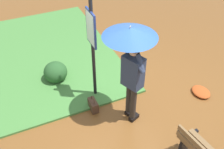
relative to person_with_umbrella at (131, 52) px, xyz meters
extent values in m
plane|color=brown|center=(0.09, -0.07, -1.55)|extent=(18.00, 18.00, 0.00)
cube|color=#47843D|center=(2.83, 1.33, -1.53)|extent=(4.80, 4.00, 0.05)
cylinder|color=#2D2823|center=(-0.17, -0.01, -1.12)|extent=(0.12, 0.12, 0.86)
cylinder|color=#2D2823|center=(0.01, -0.01, -1.12)|extent=(0.12, 0.12, 0.86)
cube|color=black|center=(-0.17, -0.05, -1.51)|extent=(0.18, 0.25, 0.08)
cube|color=black|center=(0.01, -0.05, -1.51)|extent=(0.18, 0.25, 0.08)
cube|color=#2D3851|center=(-0.08, -0.01, -0.37)|extent=(0.44, 0.36, 0.64)
sphere|color=beige|center=(-0.08, -0.01, 0.09)|extent=(0.20, 0.20, 0.20)
ellipsoid|color=black|center=(-0.08, -0.01, 0.12)|extent=(0.20, 0.20, 0.15)
cylinder|color=#2D3851|center=(-0.29, -0.04, -0.16)|extent=(0.18, 0.13, 0.18)
cylinder|color=#2D3851|center=(-0.25, -0.05, -0.07)|extent=(0.24, 0.11, 0.33)
cube|color=black|center=(-0.17, -0.03, 0.07)|extent=(0.07, 0.04, 0.14)
cylinder|color=#2D3851|center=(0.08, -0.01, -0.13)|extent=(0.11, 0.10, 0.09)
cylinder|color=#2D3851|center=(0.07, 0.00, -0.04)|extent=(0.10, 0.09, 0.23)
cylinder|color=#A5A5AD|center=(0.06, 0.01, 0.27)|extent=(0.02, 0.02, 0.41)
cone|color=#264C8C|center=(0.06, 0.01, 0.37)|extent=(0.96, 0.96, 0.16)
sphere|color=#A5A5AD|center=(0.06, 0.01, 0.48)|extent=(0.02, 0.02, 0.02)
cylinder|color=black|center=(0.82, 0.40, -0.40)|extent=(0.07, 0.07, 2.30)
cube|color=navy|center=(0.82, 0.42, 0.15)|extent=(0.44, 0.04, 0.70)
cube|color=silver|center=(0.82, 0.44, 0.15)|extent=(0.38, 0.01, 0.64)
cube|color=#4C3323|center=(0.42, 0.61, -1.43)|extent=(0.30, 0.14, 0.24)
torus|color=#4C3323|center=(0.42, 0.61, -1.27)|extent=(0.18, 0.01, 0.18)
cube|color=black|center=(-1.22, -0.58, -1.33)|extent=(0.10, 0.36, 0.44)
ellipsoid|color=#285628|center=(1.67, 1.07, -1.30)|extent=(0.55, 0.55, 0.49)
ellipsoid|color=#1E421E|center=(1.84, 0.98, -1.39)|extent=(0.33, 0.33, 0.33)
ellipsoid|color=#B74C1E|center=(-0.13, -1.79, -1.50)|extent=(0.46, 0.37, 0.10)
camera|label=1|loc=(-3.32, 1.87, 2.62)|focal=42.73mm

